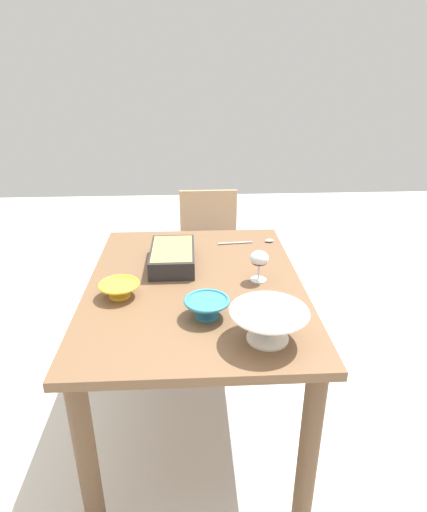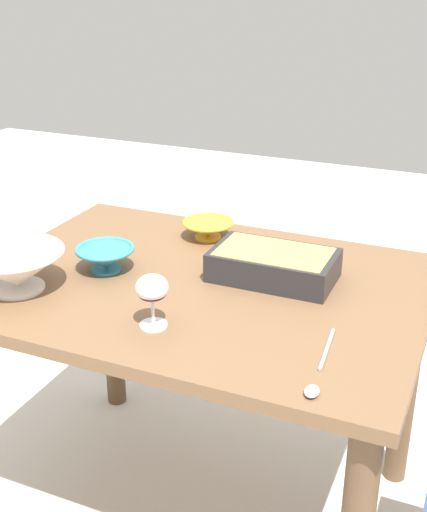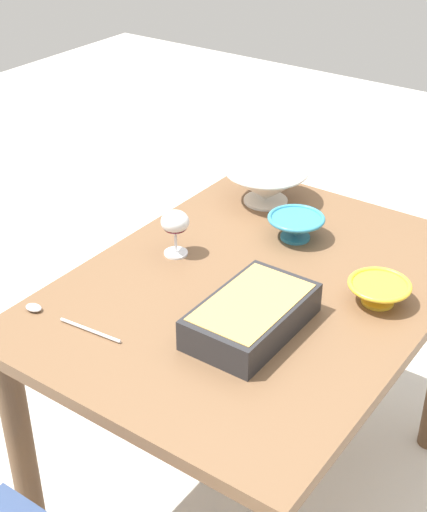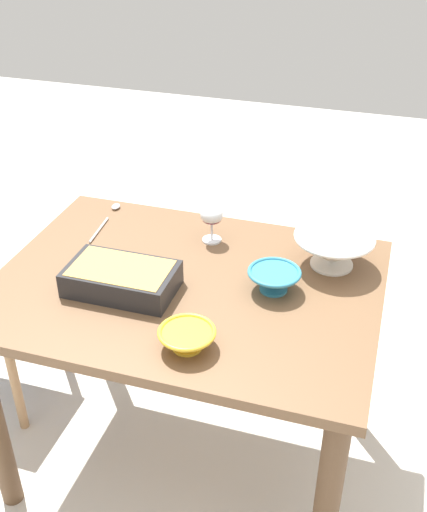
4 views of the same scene
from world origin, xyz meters
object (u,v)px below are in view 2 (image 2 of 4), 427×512
at_px(casserole_dish, 274,263).
at_px(serving_spoon, 318,374).
at_px(small_bowl, 208,228).
at_px(dining_table, 200,325).
at_px(wine_glass, 152,291).
at_px(mixing_bowl, 105,257).
at_px(serving_bowl, 16,268).

xyz_separation_m(casserole_dish, serving_spoon, (0.24, -0.41, -0.04)).
bearing_deg(serving_spoon, small_bowl, 130.25).
relative_size(dining_table, small_bowl, 7.55).
height_order(wine_glass, mixing_bowl, wine_glass).
height_order(mixing_bowl, serving_spoon, mixing_bowl).
xyz_separation_m(casserole_dish, small_bowl, (-0.28, 0.20, -0.01)).
relative_size(mixing_bowl, serving_bowl, 0.63).
height_order(dining_table, casserole_dish, casserole_dish).
distance_m(wine_glass, serving_bowl, 0.42).
bearing_deg(wine_glass, dining_table, 90.07).
relative_size(dining_table, serving_bowl, 4.63).
bearing_deg(small_bowl, casserole_dish, -35.10).
bearing_deg(serving_bowl, dining_table, 29.06).
bearing_deg(serving_spoon, serving_bowl, 174.12).
relative_size(serving_bowl, serving_spoon, 0.90).
relative_size(dining_table, serving_spoon, 4.18).
height_order(wine_glass, small_bowl, wine_glass).
relative_size(small_bowl, serving_spoon, 0.55).
height_order(serving_bowl, serving_spoon, serving_bowl).
bearing_deg(serving_spoon, wine_glass, 172.65).
bearing_deg(wine_glass, serving_spoon, -7.35).
distance_m(dining_table, casserole_dish, 0.27).
relative_size(casserole_dish, mixing_bowl, 2.01).
bearing_deg(serving_spoon, mixing_bowl, 157.75).
distance_m(wine_glass, casserole_dish, 0.40).
distance_m(casserole_dish, mixing_bowl, 0.46).
bearing_deg(small_bowl, mixing_bowl, -116.29).
xyz_separation_m(wine_glass, casserole_dish, (0.17, 0.36, -0.05)).
height_order(small_bowl, serving_spoon, small_bowl).
distance_m(casserole_dish, serving_spoon, 0.48).
bearing_deg(mixing_bowl, wine_glass, -39.97).
height_order(mixing_bowl, serving_bowl, serving_bowl).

